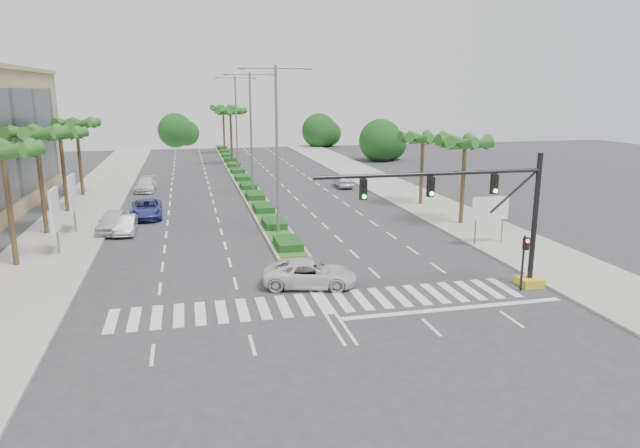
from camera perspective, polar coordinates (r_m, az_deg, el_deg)
The scene contains 27 objects.
ground at distance 28.63m, azimuth 0.32°, elevation -7.91°, with size 160.00×160.00×0.00m, color #333335.
footpath_right at distance 51.75m, azimuth 11.58°, elevation 1.54°, with size 6.00×120.00×0.15m, color gray.
footpath_left at distance 47.93m, azimuth -23.63°, elevation -0.24°, with size 6.00×120.00×0.15m, color gray.
median at distance 71.96m, azimuth -8.12°, elevation 4.94°, with size 2.20×75.00×0.20m, color gray.
median_grass at distance 71.95m, azimuth -8.13°, elevation 5.03°, with size 1.80×75.00×0.04m, color #2E5E20.
signal_gantry at distance 31.02m, azimuth 17.23°, elevation -0.16°, with size 12.60×1.20×7.20m.
pedestrian_signal at distance 31.50m, azimuth 19.76°, elevation -2.81°, with size 0.28×0.36×3.00m.
direction_sign at distance 40.06m, azimuth 16.65°, elevation 1.34°, with size 2.70×0.11×3.40m.
billboard_near at distance 39.53m, azimuth -24.99°, elevation 1.25°, with size 0.18×2.10×4.35m.
billboard_far at distance 45.32m, azimuth -23.53°, elevation 2.78°, with size 0.18×2.10×4.35m.
palm_left_near at distance 37.56m, azimuth -29.14°, elevation 6.02°, with size 4.57×4.68×7.55m.
palm_left_mid at distance 45.25m, azimuth -26.52°, elevation 7.74°, with size 4.57×4.68×7.95m.
palm_left_far at distance 53.09m, azimuth -24.55°, elevation 7.92°, with size 4.57×4.68×7.35m.
palm_left_end at distance 60.92m, azimuth -23.17°, elevation 8.95°, with size 4.57×4.68×7.75m.
palm_right_near at distance 45.22m, azimuth 14.30°, elevation 7.60°, with size 4.57×4.68×7.05m.
palm_right_far at distance 52.44m, azimuth 10.26°, elevation 8.20°, with size 4.57×4.68×6.75m.
palm_median_a at distance 81.26m, azimuth -8.95°, elevation 10.86°, with size 4.57×4.68×8.05m.
palm_median_b at distance 96.21m, azimuth -9.67°, elevation 11.18°, with size 4.57×4.68×8.05m.
streetlight_near at distance 40.60m, azimuth -4.34°, elevation 8.23°, with size 5.10×0.25×12.00m.
streetlight_mid at distance 56.42m, azimuth -6.92°, elevation 9.57°, with size 5.10×0.25×12.00m.
streetlight_far at distance 72.31m, azimuth -8.37°, elevation 10.31°, with size 5.10×0.25×12.00m.
car_parked_a at distance 45.02m, azimuth -19.97°, elevation 0.23°, with size 1.92×4.78×1.63m, color silver.
car_parked_b at distance 44.40m, azimuth -18.87°, elevation -0.06°, with size 1.40×4.02×1.33m, color silver.
car_parked_c at distance 49.37m, azimuth -16.96°, elevation 1.46°, with size 2.46×5.34×1.48m, color navy.
car_parked_d at distance 62.52m, azimuth -17.02°, elevation 3.78°, with size 1.91×4.69×1.36m, color silver.
car_crossing at distance 30.74m, azimuth -1.00°, elevation -5.02°, with size 2.31×5.01×1.39m, color silver.
car_right at distance 62.32m, azimuth 2.37°, elevation 4.34°, with size 1.49×4.26×1.41m, color #A6A5A9.
Camera 1 is at (-6.26, -25.96, 10.33)m, focal length 32.00 mm.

